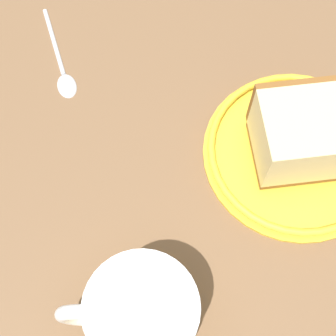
# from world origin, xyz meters

# --- Properties ---
(ground_plane) EXTENTS (1.33, 1.33, 0.04)m
(ground_plane) POSITION_xyz_m (0.00, 0.00, -0.02)
(ground_plane) COLOR brown
(small_plate) EXTENTS (0.18, 0.18, 0.02)m
(small_plate) POSITION_xyz_m (-0.10, -0.01, 0.01)
(small_plate) COLOR yellow
(small_plate) RESTS_ON ground_plane
(cake_slice) EXTENTS (0.11, 0.10, 0.06)m
(cake_slice) POSITION_xyz_m (-0.11, -0.01, 0.04)
(cake_slice) COLOR brown
(cake_slice) RESTS_ON small_plate
(tea_mug) EXTENTS (0.10, 0.08, 0.10)m
(tea_mug) POSITION_xyz_m (0.10, 0.05, 0.04)
(tea_mug) COLOR white
(tea_mug) RESTS_ON ground_plane
(teaspoon) EXTENTS (0.04, 0.12, 0.01)m
(teaspoon) POSITION_xyz_m (0.05, -0.22, 0.00)
(teaspoon) COLOR silver
(teaspoon) RESTS_ON ground_plane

